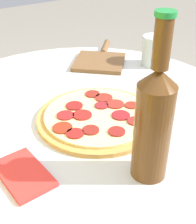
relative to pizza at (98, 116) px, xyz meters
name	(u,v)px	position (x,y,z in m)	size (l,w,h in m)	color
table	(83,168)	(0.06, 0.01, -0.20)	(0.86, 0.86, 0.72)	silver
pizza	(98,116)	(0.00, 0.00, 0.00)	(0.28, 0.28, 0.02)	#C68E47
beer_bottle	(154,121)	(-0.20, 0.03, 0.11)	(0.06, 0.06, 0.29)	#563314
pizza_paddle	(100,59)	(0.28, -0.20, 0.00)	(0.25, 0.25, 0.02)	brown
drinking_glass	(154,51)	(0.16, -0.32, 0.04)	(0.07, 0.07, 0.09)	#ADBCC6
napkin	(23,174)	(-0.07, 0.22, 0.00)	(0.13, 0.08, 0.01)	red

